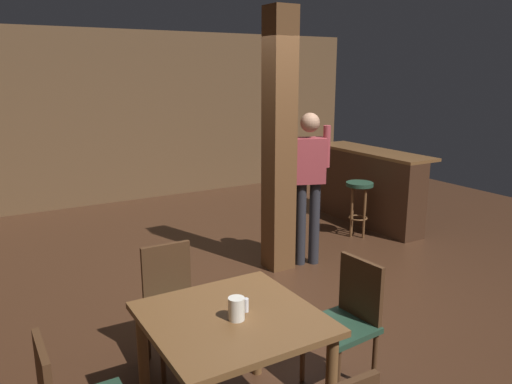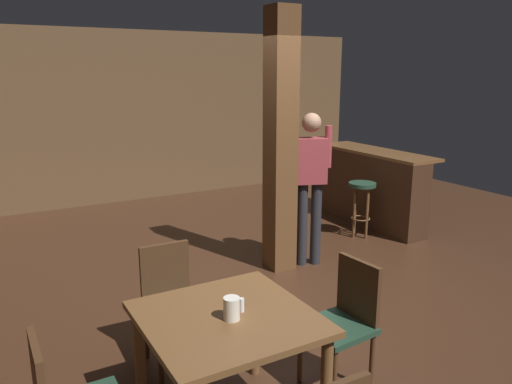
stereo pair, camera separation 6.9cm
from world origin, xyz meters
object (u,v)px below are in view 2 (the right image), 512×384
at_px(standing_person, 310,178).
at_px(bar_counter, 369,187).
at_px(dining_table, 228,334).
at_px(napkin_cup, 232,309).
at_px(chair_north, 171,298).
at_px(bar_stool_near, 362,196).
at_px(chair_east, 345,317).
at_px(salt_shaker, 242,305).

height_order(standing_person, bar_counter, standing_person).
distance_m(dining_table, napkin_cup, 0.20).
bearing_deg(bar_counter, dining_table, -142.31).
height_order(chair_north, bar_counter, bar_counter).
height_order(bar_counter, bar_stool_near, bar_counter).
height_order(chair_east, chair_north, same).
bearing_deg(bar_counter, chair_east, -134.35).
xyz_separation_m(standing_person, bar_counter, (1.66, 0.86, -0.46)).
relative_size(chair_east, bar_stool_near, 1.21).
relative_size(bar_counter, bar_stool_near, 2.63).
distance_m(chair_east, salt_shaker, 0.87).
bearing_deg(bar_stool_near, chair_north, -154.41).
bearing_deg(napkin_cup, standing_person, 45.34).
height_order(salt_shaker, bar_counter, bar_counter).
bearing_deg(dining_table, standing_person, 44.56).
relative_size(dining_table, salt_shaker, 11.54).
height_order(chair_east, bar_stool_near, chair_east).
bearing_deg(salt_shaker, bar_stool_near, 38.20).
relative_size(dining_table, bar_counter, 0.51).
xyz_separation_m(chair_north, standing_person, (2.04, 1.08, 0.50)).
bearing_deg(chair_north, napkin_cup, -87.81).
bearing_deg(bar_counter, chair_north, -152.27).
distance_m(standing_person, bar_counter, 1.93).
bearing_deg(bar_stool_near, standing_person, -158.88).
bearing_deg(bar_counter, bar_stool_near, -140.34).
distance_m(dining_table, chair_east, 0.92).
distance_m(chair_east, standing_person, 2.30).
xyz_separation_m(chair_east, napkin_cup, (-0.91, -0.07, 0.32)).
relative_size(chair_east, napkin_cup, 6.57).
xyz_separation_m(bar_counter, bar_stool_near, (-0.49, -0.41, 0.02)).
bearing_deg(napkin_cup, bar_counter, 38.22).
distance_m(standing_person, bar_stool_near, 1.33).
distance_m(napkin_cup, bar_counter, 4.67).
distance_m(chair_north, standing_person, 2.36).
bearing_deg(standing_person, napkin_cup, -134.66).
relative_size(dining_table, chair_north, 1.10).
bearing_deg(standing_person, salt_shaker, -134.07).
bearing_deg(chair_east, dining_table, -179.18).
height_order(napkin_cup, salt_shaker, napkin_cup).
bearing_deg(chair_north, chair_east, -42.80).
bearing_deg(bar_stool_near, bar_counter, 39.66).
bearing_deg(chair_east, salt_shaker, -179.26).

